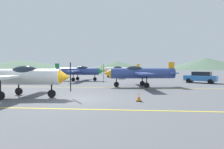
# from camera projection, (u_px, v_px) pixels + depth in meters

# --- Properties ---
(ground_plane) EXTENTS (400.00, 400.00, 0.00)m
(ground_plane) POSITION_uv_depth(u_px,v_px,m) (80.00, 99.00, 14.10)
(ground_plane) COLOR #54565B
(apron_line_near) EXTENTS (80.00, 0.16, 0.01)m
(apron_line_near) POSITION_uv_depth(u_px,v_px,m) (64.00, 109.00, 10.75)
(apron_line_near) COLOR yellow
(apron_line_near) RESTS_ON ground_plane
(apron_line_far) EXTENTS (80.00, 0.16, 0.01)m
(apron_line_far) POSITION_uv_depth(u_px,v_px,m) (97.00, 88.00, 21.61)
(apron_line_far) COLOR yellow
(apron_line_far) RESTS_ON ground_plane
(airplane_near) EXTENTS (8.24, 9.51, 2.86)m
(airplane_near) POSITION_uv_depth(u_px,v_px,m) (17.00, 76.00, 14.80)
(airplane_near) COLOR white
(airplane_near) RESTS_ON ground_plane
(airplane_mid) EXTENTS (8.33, 9.56, 2.86)m
(airplane_mid) POSITION_uv_depth(u_px,v_px,m) (140.00, 73.00, 22.41)
(airplane_mid) COLOR #33478C
(airplane_mid) RESTS_ON ground_plane
(airplane_far) EXTENTS (8.25, 9.52, 2.86)m
(airplane_far) POSITION_uv_depth(u_px,v_px,m) (79.00, 71.00, 31.93)
(airplane_far) COLOR #33478C
(airplane_far) RESTS_ON ground_plane
(airplane_back) EXTENTS (8.32, 9.56, 2.86)m
(airplane_back) POSITION_uv_depth(u_px,v_px,m) (121.00, 70.00, 41.36)
(airplane_back) COLOR white
(airplane_back) RESTS_ON ground_plane
(car_sedan) EXTENTS (4.61, 3.78, 1.62)m
(car_sedan) POSITION_uv_depth(u_px,v_px,m) (201.00, 77.00, 27.86)
(car_sedan) COLOR #3372BF
(car_sedan) RESTS_ON ground_plane
(traffic_cone_front) EXTENTS (0.36, 0.36, 0.59)m
(traffic_cone_front) POSITION_uv_depth(u_px,v_px,m) (139.00, 97.00, 13.12)
(traffic_cone_front) COLOR black
(traffic_cone_front) RESTS_ON ground_plane
(hill_left) EXTENTS (79.77, 79.77, 7.05)m
(hill_left) POSITION_uv_depth(u_px,v_px,m) (21.00, 65.00, 133.85)
(hill_left) COLOR #4C6651
(hill_left) RESTS_ON ground_plane
(hill_centerleft) EXTENTS (57.42, 57.42, 7.11)m
(hill_centerleft) POSITION_uv_depth(u_px,v_px,m) (117.00, 65.00, 172.49)
(hill_centerleft) COLOR #4C6651
(hill_centerleft) RESTS_ON ground_plane
(hill_centerright) EXTENTS (66.88, 66.88, 9.28)m
(hill_centerright) POSITION_uv_depth(u_px,v_px,m) (206.00, 64.00, 153.14)
(hill_centerright) COLOR #4C6651
(hill_centerright) RESTS_ON ground_plane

